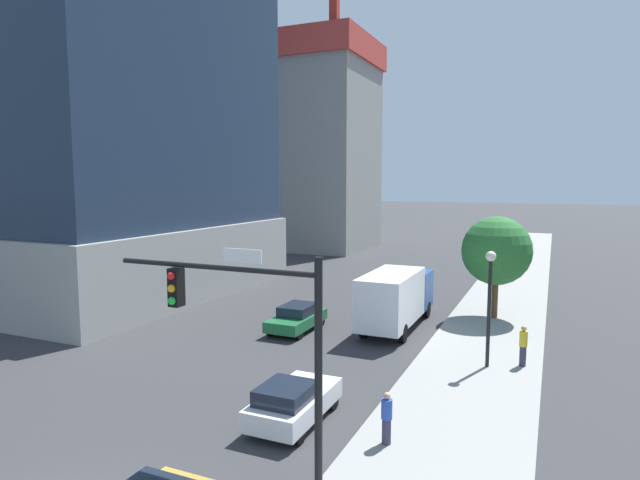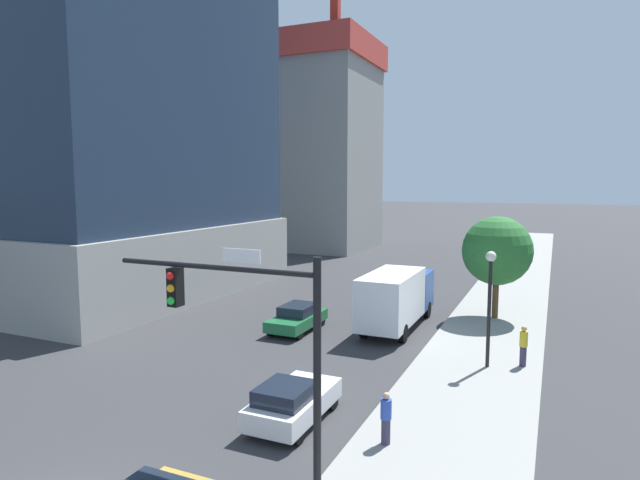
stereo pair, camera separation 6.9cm
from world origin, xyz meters
TOP-DOWN VIEW (x-y plane):
  - sidewalk at (7.56, 20.00)m, footprint 5.30×120.00m
  - construction_building at (-16.07, 51.01)m, footprint 13.01×22.32m
  - traffic_light_pole at (3.37, 3.29)m, footprint 6.12×0.48m
  - street_lamp at (8.00, 15.18)m, footprint 0.44×0.44m
  - street_tree at (7.40, 23.98)m, footprint 3.99×3.99m
  - car_green at (-2.23, 17.31)m, footprint 1.90×4.15m
  - car_white at (2.59, 7.26)m, footprint 1.88×4.04m
  - box_truck at (2.59, 19.93)m, footprint 2.37×7.96m
  - pedestrian_blue_shirt at (5.98, 6.88)m, footprint 0.34×0.34m
  - pedestrian_yellow_shirt at (9.40, 15.89)m, footprint 0.34×0.34m

SIDE VIEW (x-z plane):
  - sidewalk at x=7.56m, z-range 0.00..0.15m
  - car_green at x=-2.23m, z-range 0.01..1.42m
  - car_white at x=2.59m, z-range -0.01..1.49m
  - pedestrian_blue_shirt at x=5.98m, z-range 0.16..1.79m
  - pedestrian_yellow_shirt at x=9.40m, z-range 0.17..1.96m
  - box_truck at x=2.59m, z-range 0.20..3.45m
  - street_lamp at x=8.00m, z-range 0.99..6.03m
  - street_tree at x=7.40m, z-range 1.12..7.09m
  - traffic_light_pole at x=3.37m, z-range 1.36..7.64m
  - construction_building at x=-16.07m, z-range -2.40..29.77m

